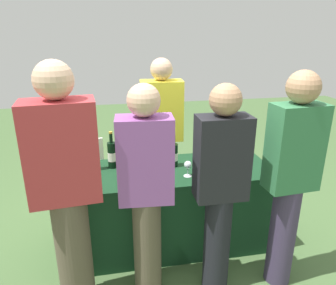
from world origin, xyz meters
TOP-DOWN VIEW (x-y plane):
  - ground_plane at (0.00, 0.00)m, footprint 12.00×12.00m
  - tasting_table at (0.00, 0.00)m, footprint 1.81×0.67m
  - wine_bottle_0 at (-0.63, 0.12)m, footprint 0.06×0.06m
  - wine_bottle_1 at (-0.47, 0.14)m, footprint 0.08×0.08m
  - wine_bottle_2 at (-0.36, 0.10)m, footprint 0.07×0.07m
  - wine_bottle_3 at (0.06, 0.07)m, footprint 0.08×0.08m
  - wine_bottle_4 at (0.33, 0.10)m, footprint 0.07×0.07m
  - wine_bottle_5 at (0.44, 0.06)m, footprint 0.07×0.07m
  - wine_bottle_6 at (0.62, 0.11)m, footprint 0.08×0.08m
  - wine_glass_0 at (-0.38, -0.11)m, footprint 0.06×0.06m
  - wine_glass_1 at (-0.26, -0.17)m, footprint 0.07×0.07m
  - wine_glass_2 at (-0.18, -0.18)m, footprint 0.07×0.07m
  - wine_glass_3 at (0.14, -0.16)m, footprint 0.07×0.07m
  - server_pouring at (0.05, 0.63)m, footprint 0.44×0.26m
  - guest_0 at (-0.77, -0.56)m, footprint 0.46×0.28m
  - guest_1 at (-0.26, -0.55)m, footprint 0.38×0.23m
  - guest_2 at (0.26, -0.60)m, footprint 0.36×0.21m
  - guest_3 at (0.77, -0.62)m, footprint 0.37×0.22m
  - menu_board at (-0.81, 0.97)m, footprint 0.50×0.12m

SIDE VIEW (x-z plane):
  - ground_plane at x=0.00m, z-range 0.00..0.00m
  - menu_board at x=-0.81m, z-range 0.00..0.73m
  - tasting_table at x=0.00m, z-range 0.00..0.74m
  - wine_glass_0 at x=-0.38m, z-range 0.77..0.91m
  - wine_glass_2 at x=-0.18m, z-range 0.77..0.91m
  - wine_glass_3 at x=0.14m, z-range 0.77..0.91m
  - wine_glass_1 at x=-0.26m, z-range 0.77..0.91m
  - wine_bottle_4 at x=0.33m, z-range 0.70..1.01m
  - wine_bottle_3 at x=0.06m, z-range 0.70..1.00m
  - wine_bottle_0 at x=-0.63m, z-range 0.70..1.02m
  - wine_bottle_6 at x=0.62m, z-range 0.70..1.01m
  - wine_bottle_1 at x=-0.47m, z-range 0.70..1.03m
  - wine_bottle_5 at x=0.44m, z-range 0.70..1.03m
  - guest_2 at x=0.26m, z-range 0.08..1.65m
  - guest_1 at x=-0.26m, z-range 0.07..1.66m
  - wine_bottle_2 at x=-0.36m, z-range 0.70..1.03m
  - server_pouring at x=0.05m, z-range 0.06..1.70m
  - guest_3 at x=0.77m, z-range 0.09..1.74m
  - guest_0 at x=-0.77m, z-range 0.07..1.81m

